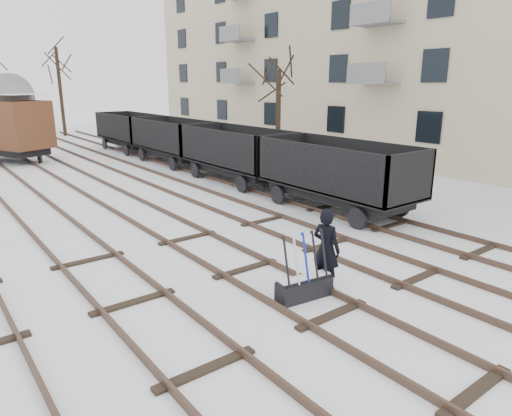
{
  "coord_description": "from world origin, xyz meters",
  "views": [
    {
      "loc": [
        -6.33,
        -5.72,
        4.62
      ],
      "look_at": [
        1.18,
        4.1,
        1.2
      ],
      "focal_mm": 32.0,
      "sensor_mm": 36.0,
      "label": 1
    }
  ],
  "objects_px": {
    "worker": "(326,249)",
    "freight_wagon_a": "(337,185)",
    "ground_frame": "(304,286)",
    "box_van_wagon": "(8,122)"
  },
  "relations": [
    {
      "from": "worker",
      "to": "freight_wagon_a",
      "type": "bearing_deg",
      "value": -59.92
    },
    {
      "from": "ground_frame",
      "to": "worker",
      "type": "bearing_deg",
      "value": 14.71
    },
    {
      "from": "worker",
      "to": "freight_wagon_a",
      "type": "xyz_separation_m",
      "value": [
        5.14,
        4.47,
        0.02
      ]
    },
    {
      "from": "ground_frame",
      "to": "worker",
      "type": "distance_m",
      "value": 1.01
    },
    {
      "from": "worker",
      "to": "freight_wagon_a",
      "type": "distance_m",
      "value": 6.81
    },
    {
      "from": "worker",
      "to": "box_van_wagon",
      "type": "relative_size",
      "value": 0.33
    },
    {
      "from": "box_van_wagon",
      "to": "freight_wagon_a",
      "type": "bearing_deg",
      "value": -92.01
    },
    {
      "from": "ground_frame",
      "to": "freight_wagon_a",
      "type": "relative_size",
      "value": 0.24
    },
    {
      "from": "freight_wagon_a",
      "to": "box_van_wagon",
      "type": "distance_m",
      "value": 20.77
    },
    {
      "from": "freight_wagon_a",
      "to": "box_van_wagon",
      "type": "xyz_separation_m",
      "value": [
        -7.42,
        19.36,
        1.34
      ]
    }
  ]
}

